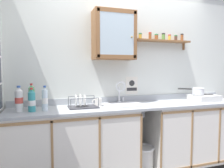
% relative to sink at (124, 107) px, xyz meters
% --- Properties ---
extents(back_wall, '(3.77, 0.07, 2.61)m').
position_rel_sink_xyz_m(back_wall, '(0.15, 0.27, 0.42)').
color(back_wall, silver).
rests_on(back_wall, ground).
extents(lower_cabinet_run, '(1.54, 0.57, 0.91)m').
position_rel_sink_xyz_m(lower_cabinet_run, '(-0.66, -0.03, -0.44)').
color(lower_cabinet_run, black).
rests_on(lower_cabinet_run, ground).
extents(lower_cabinet_run_right, '(1.37, 0.57, 0.91)m').
position_rel_sink_xyz_m(lower_cabinet_run_right, '(1.04, -0.03, -0.44)').
color(lower_cabinet_run_right, black).
rests_on(lower_cabinet_run_right, ground).
extents(countertop, '(3.13, 0.60, 0.03)m').
position_rel_sink_xyz_m(countertop, '(0.15, -0.04, 0.02)').
color(countertop, '#9EA3A8').
rests_on(countertop, lower_cabinet_run).
extents(backsplash, '(3.13, 0.02, 0.08)m').
position_rel_sink_xyz_m(backsplash, '(0.15, 0.24, 0.07)').
color(backsplash, '#9EA3A8').
rests_on(backsplash, countertop).
extents(sink, '(0.50, 0.42, 0.44)m').
position_rel_sink_xyz_m(sink, '(0.00, 0.00, 0.00)').
color(sink, silver).
rests_on(sink, countertop).
extents(hot_plate_stove, '(0.37, 0.32, 0.09)m').
position_rel_sink_xyz_m(hot_plate_stove, '(1.24, -0.04, 0.08)').
color(hot_plate_stove, silver).
rests_on(hot_plate_stove, countertop).
extents(saucepan, '(0.31, 0.27, 0.10)m').
position_rel_sink_xyz_m(saucepan, '(1.15, -0.01, 0.18)').
color(saucepan, silver).
rests_on(saucepan, hot_plate_stove).
extents(bottle_water_clear_0, '(0.06, 0.06, 0.28)m').
position_rel_sink_xyz_m(bottle_water_clear_0, '(-0.97, -0.08, 0.16)').
color(bottle_water_clear_0, silver).
rests_on(bottle_water_clear_0, countertop).
extents(bottle_opaque_white_1, '(0.08, 0.08, 0.28)m').
position_rel_sink_xyz_m(bottle_opaque_white_1, '(-1.24, -0.05, 0.17)').
color(bottle_opaque_white_1, white).
rests_on(bottle_opaque_white_1, countertop).
extents(bottle_detergent_teal_2, '(0.08, 0.08, 0.26)m').
position_rel_sink_xyz_m(bottle_detergent_teal_2, '(-1.11, -0.09, 0.15)').
color(bottle_detergent_teal_2, teal).
rests_on(bottle_detergent_teal_2, countertop).
extents(bottle_soda_green_3, '(0.07, 0.07, 0.30)m').
position_rel_sink_xyz_m(bottle_soda_green_3, '(-1.12, 0.02, 0.18)').
color(bottle_soda_green_3, '#4CB266').
rests_on(bottle_soda_green_3, countertop).
extents(dish_rack, '(0.35, 0.25, 0.16)m').
position_rel_sink_xyz_m(dish_rack, '(-0.55, -0.02, 0.07)').
color(dish_rack, '#333338').
rests_on(dish_rack, countertop).
extents(mug, '(0.13, 0.09, 0.10)m').
position_rel_sink_xyz_m(mug, '(-0.34, 0.02, 0.09)').
color(mug, white).
rests_on(mug, countertop).
extents(wall_cabinet, '(0.55, 0.29, 0.63)m').
position_rel_sink_xyz_m(wall_cabinet, '(-0.10, 0.11, 0.94)').
color(wall_cabinet, brown).
extents(spice_shelf, '(0.86, 0.14, 0.23)m').
position_rel_sink_xyz_m(spice_shelf, '(0.67, 0.18, 0.92)').
color(spice_shelf, brown).
extents(warning_sign, '(0.18, 0.01, 0.25)m').
position_rel_sink_xyz_m(warning_sign, '(0.21, 0.24, 0.26)').
color(warning_sign, silver).
extents(trash_bin, '(0.29, 0.29, 0.39)m').
position_rel_sink_xyz_m(trash_bin, '(0.23, -0.11, -0.70)').
color(trash_bin, silver).
rests_on(trash_bin, ground).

